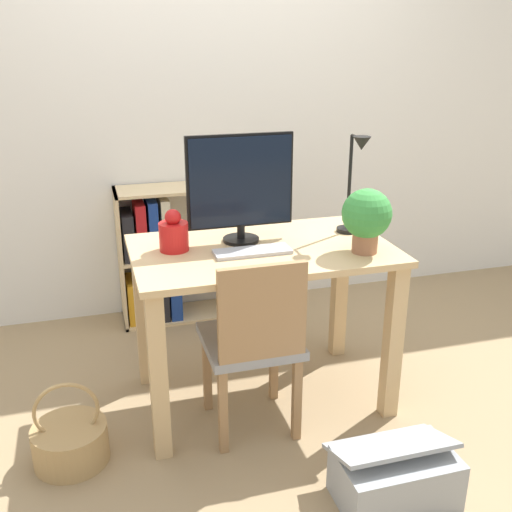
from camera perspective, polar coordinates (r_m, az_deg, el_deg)
ground_plane at (r=3.01m, az=0.54°, el=-13.17°), size 10.00×10.00×0.00m
wall_back at (r=3.66m, az=-4.82°, el=14.65°), size 8.00×0.05×2.60m
desk at (r=2.72m, az=0.59°, el=-2.34°), size 1.15×0.70×0.77m
monitor at (r=2.67m, az=-1.50°, el=6.82°), size 0.48×0.17×0.49m
keyboard at (r=2.58m, az=-0.35°, el=0.42°), size 0.33×0.12×0.02m
vase at (r=2.62m, az=-7.85°, el=2.11°), size 0.13×0.13×0.19m
desk_lamp at (r=2.78m, az=9.42°, el=7.61°), size 0.10×0.19×0.47m
potted_plant at (r=2.60m, az=10.49°, el=3.72°), size 0.21×0.21×0.28m
chair at (r=2.54m, az=-0.19°, el=-7.95°), size 0.40×0.40×0.84m
bookshelf at (r=3.66m, az=-8.93°, el=-0.40°), size 0.77×0.28×0.83m
basket at (r=2.68m, az=-17.27°, el=-16.52°), size 0.31×0.31×0.37m
storage_box at (r=2.45m, az=13.08°, el=-19.69°), size 0.45×0.32×0.26m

